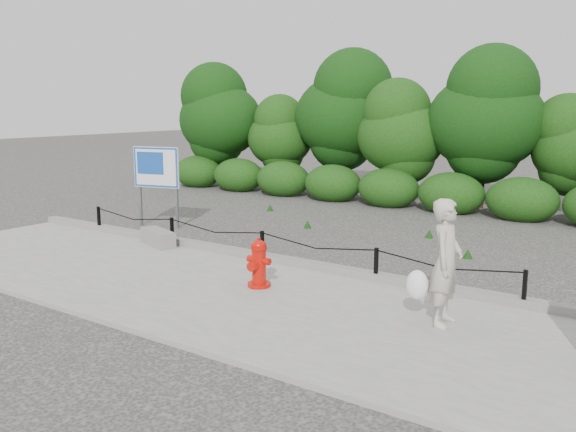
% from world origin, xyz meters
% --- Properties ---
extents(ground, '(90.00, 90.00, 0.00)m').
position_xyz_m(ground, '(0.00, 0.00, 0.00)').
color(ground, '#2D2B28').
rests_on(ground, ground).
extents(sidewalk, '(14.00, 4.00, 0.08)m').
position_xyz_m(sidewalk, '(0.00, -2.00, 0.04)').
color(sidewalk, gray).
rests_on(sidewalk, ground).
extents(curb, '(14.00, 0.22, 0.14)m').
position_xyz_m(curb, '(0.00, 0.05, 0.15)').
color(curb, slate).
rests_on(curb, sidewalk).
extents(chain_barrier, '(10.06, 0.06, 0.60)m').
position_xyz_m(chain_barrier, '(0.00, 0.00, 0.46)').
color(chain_barrier, black).
rests_on(chain_barrier, sidewalk).
extents(treeline, '(20.29, 3.83, 4.87)m').
position_xyz_m(treeline, '(-0.32, 8.94, 2.61)').
color(treeline, black).
rests_on(treeline, ground).
extents(fire_hydrant, '(0.44, 0.45, 0.85)m').
position_xyz_m(fire_hydrant, '(1.01, -1.43, 0.48)').
color(fire_hydrant, red).
rests_on(fire_hydrant, sidewalk).
extents(pedestrian, '(0.75, 0.69, 1.80)m').
position_xyz_m(pedestrian, '(4.22, -1.36, 0.96)').
color(pedestrian, beige).
rests_on(pedestrian, sidewalk).
extents(concrete_block, '(1.12, 0.70, 0.34)m').
position_xyz_m(concrete_block, '(-2.69, -0.25, 0.25)').
color(concrete_block, gray).
rests_on(concrete_block, sidewalk).
extents(advertising_sign, '(1.26, 0.39, 2.07)m').
position_xyz_m(advertising_sign, '(-4.44, 1.42, 1.46)').
color(advertising_sign, slate).
rests_on(advertising_sign, ground).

